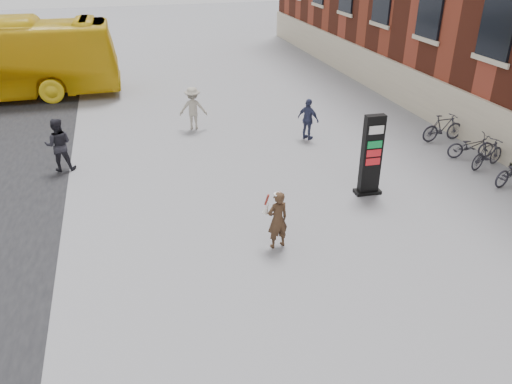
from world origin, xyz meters
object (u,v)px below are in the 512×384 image
object	(u,v)px
pedestrian_c	(308,119)
bike_5	(488,154)
info_pylon	(371,156)
bike_6	(471,146)
bike_7	(443,128)
woman	(277,219)
pedestrian_a	(59,145)
pedestrian_b	(193,108)

from	to	relation	value
pedestrian_c	bike_5	size ratio (longest dim) A/B	0.97
info_pylon	bike_5	distance (m)	4.83
bike_6	bike_7	bearing A→B (deg)	11.56
woman	bike_6	bearing A→B (deg)	-168.48
info_pylon	woman	xyz separation A→B (m)	(-3.55, -2.05, -0.45)
bike_7	bike_6	bearing A→B (deg)	178.50
bike_6	bike_7	world-z (taller)	bike_7
info_pylon	bike_7	bearing A→B (deg)	36.56
pedestrian_a	bike_5	world-z (taller)	pedestrian_a
pedestrian_a	pedestrian_b	bearing A→B (deg)	-147.86
bike_5	info_pylon	bearing A→B (deg)	80.18
pedestrian_a	pedestrian_b	xyz separation A→B (m)	(4.89, 2.80, -0.04)
info_pylon	pedestrian_a	bearing A→B (deg)	157.00
info_pylon	woman	bearing A→B (deg)	-147.65
pedestrian_b	bike_5	size ratio (longest dim) A/B	1.05
pedestrian_c	bike_5	world-z (taller)	pedestrian_c
pedestrian_c	bike_6	size ratio (longest dim) A/B	0.94
pedestrian_a	bike_6	bearing A→B (deg)	171.05
info_pylon	bike_6	distance (m)	5.03
woman	bike_7	size ratio (longest dim) A/B	0.89
pedestrian_a	bike_6	world-z (taller)	pedestrian_a
info_pylon	woman	distance (m)	4.13
bike_7	pedestrian_b	bearing A→B (deg)	65.05
woman	bike_7	bearing A→B (deg)	-159.32
info_pylon	pedestrian_b	distance (m)	8.24
info_pylon	pedestrian_c	xyz separation A→B (m)	(-0.15, 4.76, -0.45)
info_pylon	pedestrian_b	world-z (taller)	info_pylon
bike_5	woman	bearing A→B (deg)	90.39
pedestrian_a	bike_7	bearing A→B (deg)	177.97
info_pylon	pedestrian_b	xyz separation A→B (m)	(-4.18, 7.09, -0.38)
pedestrian_b	bike_7	size ratio (longest dim) A/B	0.99
info_pylon	woman	size ratio (longest dim) A/B	1.61
pedestrian_b	pedestrian_c	size ratio (longest dim) A/B	1.08
info_pylon	pedestrian_c	distance (m)	4.78
bike_5	pedestrian_a	bearing A→B (deg)	57.49
pedestrian_a	bike_6	distance (m)	14.09
bike_5	pedestrian_b	bearing A→B (deg)	36.43
pedestrian_b	pedestrian_c	bearing A→B (deg)	162.64
woman	bike_5	bearing A→B (deg)	-173.67
info_pylon	bike_5	bearing A→B (deg)	10.24
pedestrian_c	bike_5	bearing A→B (deg)	-164.96
woman	pedestrian_b	bearing A→B (deg)	-97.86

